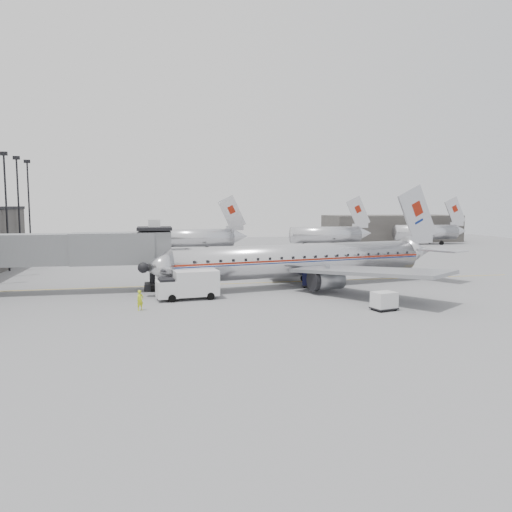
{
  "coord_description": "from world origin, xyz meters",
  "views": [
    {
      "loc": [
        -9.06,
        -47.18,
        8.69
      ],
      "look_at": [
        1.43,
        3.93,
        3.2
      ],
      "focal_mm": 35.0,
      "sensor_mm": 36.0,
      "label": 1
    }
  ],
  "objects": [
    {
      "name": "distant_aircraft_mid",
      "position": [
        24.21,
        46.0,
        2.73
      ],
      "size": [
        16.39,
        3.2,
        10.26
      ],
      "color": "silver",
      "rests_on": "ground"
    },
    {
      "name": "baggage_cart_navy",
      "position": [
        7.13,
        2.0,
        0.92
      ],
      "size": [
        2.7,
        2.42,
        1.74
      ],
      "rotation": [
        0.0,
        0.0,
        -0.41
      ],
      "color": "black",
      "rests_on": "ground"
    },
    {
      "name": "distant_aircraft_far",
      "position": [
        48.21,
        50.0,
        2.73
      ],
      "size": [
        16.39,
        3.2,
        10.26
      ],
      "color": "silver",
      "rests_on": "ground"
    },
    {
      "name": "service_van",
      "position": [
        -6.07,
        -2.01,
        1.37
      ],
      "size": [
        5.79,
        2.81,
        2.62
      ],
      "rotation": [
        0.0,
        0.0,
        0.13
      ],
      "color": "silver",
      "rests_on": "ground"
    },
    {
      "name": "apron_line",
      "position": [
        3.0,
        6.0,
        0.01
      ],
      "size": [
        60.0,
        0.15,
        0.01
      ],
      "primitive_type": "cube",
      "rotation": [
        0.0,
        0.0,
        1.57
      ],
      "color": "gold",
      "rests_on": "ground"
    },
    {
      "name": "baggage_cart_white",
      "position": [
        9.27,
        -10.0,
        0.81
      ],
      "size": [
        2.24,
        1.9,
        1.52
      ],
      "rotation": [
        0.0,
        0.0,
        0.25
      ],
      "color": "silver",
      "rests_on": "ground"
    },
    {
      "name": "ramp_worker",
      "position": [
        -10.28,
        -6.0,
        0.83
      ],
      "size": [
        0.73,
        0.68,
        1.67
      ],
      "primitive_type": "imported",
      "rotation": [
        0.0,
        0.0,
        0.63
      ],
      "color": "#C8DF1A",
      "rests_on": "ground"
    },
    {
      "name": "hangar",
      "position": [
        45.0,
        60.0,
        3.0
      ],
      "size": [
        30.0,
        12.0,
        6.0
      ],
      "primitive_type": "cube",
      "color": "#3A3734",
      "rests_on": "ground"
    },
    {
      "name": "jet_bridge",
      "position": [
        -16.66,
        3.67,
        4.18
      ],
      "size": [
        21.0,
        6.2,
        7.1
      ],
      "color": "slate",
      "rests_on": "ground"
    },
    {
      "name": "airliner",
      "position": [
        6.68,
        3.13,
        2.75
      ],
      "size": [
        34.33,
        31.53,
        10.95
      ],
      "rotation": [
        0.0,
        0.0,
        0.19
      ],
      "color": "silver",
      "rests_on": "ground"
    },
    {
      "name": "ground",
      "position": [
        0.0,
        0.0,
        0.0
      ],
      "size": [
        160.0,
        160.0,
        0.0
      ],
      "primitive_type": "plane",
      "color": "slate",
      "rests_on": "ground"
    },
    {
      "name": "distant_aircraft_near",
      "position": [
        -1.79,
        42.0,
        2.73
      ],
      "size": [
        16.39,
        3.2,
        10.26
      ],
      "color": "silver",
      "rests_on": "ground"
    }
  ]
}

